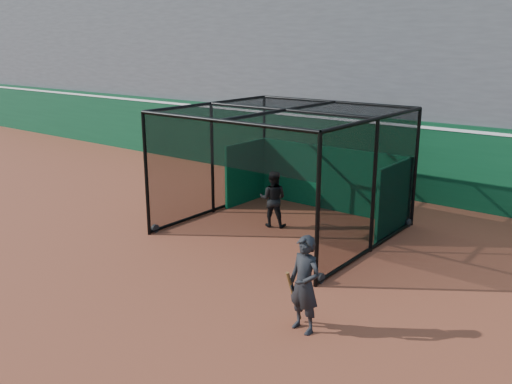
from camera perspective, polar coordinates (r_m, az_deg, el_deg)
The scene contains 6 objects.
ground at distance 11.93m, azimuth -6.17°, elevation -8.49°, with size 120.00×120.00×0.00m, color brown.
outfield_wall at distance 18.33m, azimuth 12.53°, elevation 3.94°, with size 50.00×0.50×2.50m.
grandstand at distance 21.46m, azimuth 17.56°, elevation 13.81°, with size 50.00×7.85×8.95m.
batting_cage at distance 14.10m, azimuth 3.04°, elevation 2.16°, with size 5.16×5.03×3.18m.
batter at distance 14.57m, azimuth 1.79°, elevation -0.73°, with size 0.75×0.58×1.53m, color black.
on_deck_player at distance 9.35m, azimuth 5.13°, elevation -9.69°, with size 0.68×0.50×1.72m.
Camera 1 is at (7.67, -7.76, 4.81)m, focal length 38.00 mm.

